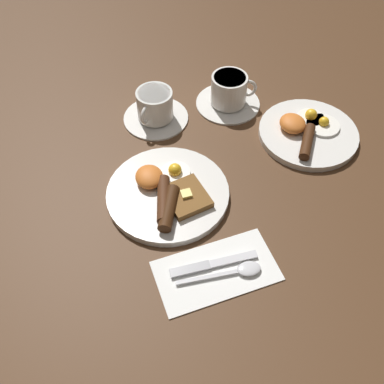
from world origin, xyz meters
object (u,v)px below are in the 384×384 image
(teacup_near, at_px, (155,108))
(teacup_far, at_px, (229,93))
(breakfast_plate_far, at_px, (307,132))
(breakfast_plate_near, at_px, (168,193))
(knife, at_px, (209,265))
(spoon, at_px, (239,271))

(teacup_near, bearing_deg, teacup_far, 89.27)
(breakfast_plate_far, distance_m, teacup_far, 0.20)
(breakfast_plate_near, distance_m, breakfast_plate_far, 0.35)
(breakfast_plate_near, bearing_deg, breakfast_plate_far, 102.15)
(breakfast_plate_far, distance_m, teacup_near, 0.35)
(knife, xyz_separation_m, spoon, (0.03, 0.05, 0.00))
(knife, bearing_deg, teacup_near, 91.50)
(knife, bearing_deg, breakfast_plate_far, 41.08)
(teacup_far, distance_m, knife, 0.45)
(spoon, bearing_deg, breakfast_plate_far, 51.11)
(breakfast_plate_near, xyz_separation_m, knife, (0.18, 0.03, -0.01))
(breakfast_plate_near, relative_size, knife, 1.52)
(spoon, bearing_deg, knife, 154.56)
(teacup_near, height_order, teacup_far, teacup_far)
(knife, bearing_deg, teacup_far, 67.90)
(teacup_far, distance_m, spoon, 0.46)
(knife, bearing_deg, spoon, -27.98)
(breakfast_plate_far, xyz_separation_m, spoon, (0.28, -0.27, -0.00))
(teacup_far, bearing_deg, breakfast_plate_far, 39.71)
(breakfast_plate_far, bearing_deg, teacup_near, -117.09)
(teacup_near, relative_size, teacup_far, 0.98)
(teacup_near, bearing_deg, breakfast_plate_near, -8.86)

